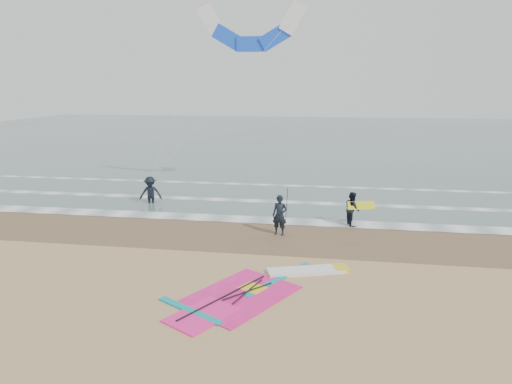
% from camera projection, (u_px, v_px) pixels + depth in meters
% --- Properties ---
extents(ground, '(120.00, 120.00, 0.00)m').
position_uv_depth(ground, '(255.00, 294.00, 14.61)').
color(ground, tan).
rests_on(ground, ground).
extents(sea_water, '(120.00, 80.00, 0.02)m').
position_uv_depth(sea_water, '(312.00, 136.00, 60.80)').
color(sea_water, '#47605E').
rests_on(sea_water, ground).
extents(wet_sand_band, '(120.00, 5.00, 0.01)m').
position_uv_depth(wet_sand_band, '(276.00, 235.00, 20.38)').
color(wet_sand_band, brown).
rests_on(wet_sand_band, ground).
extents(foam_waterline, '(120.00, 9.15, 0.02)m').
position_uv_depth(foam_waterline, '(286.00, 209.00, 24.65)').
color(foam_waterline, white).
rests_on(foam_waterline, ground).
extents(windsurf_rig, '(6.01, 5.69, 0.14)m').
position_uv_depth(windsurf_rig, '(260.00, 289.00, 14.93)').
color(windsurf_rig, white).
rests_on(windsurf_rig, ground).
extents(person_standing, '(0.74, 0.56, 1.82)m').
position_uv_depth(person_standing, '(280.00, 215.00, 20.27)').
color(person_standing, black).
rests_on(person_standing, ground).
extents(person_walking, '(0.83, 0.95, 1.65)m').
position_uv_depth(person_walking, '(352.00, 209.00, 21.67)').
color(person_walking, black).
rests_on(person_walking, ground).
extents(person_wading, '(1.38, 0.99, 1.93)m').
position_uv_depth(person_wading, '(150.00, 187.00, 25.67)').
color(person_wading, black).
rests_on(person_wading, ground).
extents(held_pole, '(0.17, 0.86, 1.82)m').
position_uv_depth(held_pole, '(287.00, 206.00, 20.13)').
color(held_pole, black).
rests_on(held_pole, ground).
extents(carried_kiteboard, '(1.30, 0.51, 0.39)m').
position_uv_depth(carried_kiteboard, '(361.00, 205.00, 21.46)').
color(carried_kiteboard, yellow).
rests_on(carried_kiteboard, ground).
extents(surf_kite, '(8.40, 4.19, 10.04)m').
position_uv_depth(surf_kite, '(251.00, 32.00, 26.83)').
color(surf_kite, white).
rests_on(surf_kite, ground).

